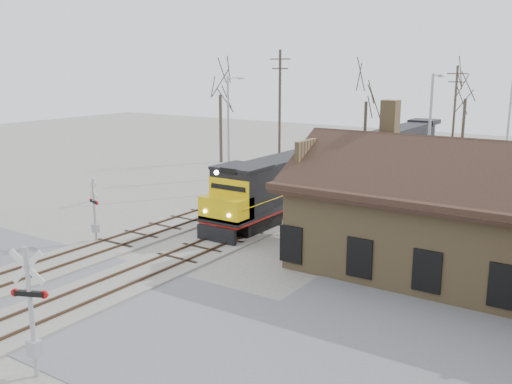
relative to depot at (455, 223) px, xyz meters
The scene contains 17 objects.
ground 17.14m from the depot, 134.97° to the right, with size 140.00×140.00×0.00m, color #A5A095.
road 17.13m from the depot, 134.97° to the right, with size 60.00×9.00×0.03m, color slate.
track_main 12.58m from the depot, 165.97° to the left, with size 3.40×90.00×0.24m.
track_siding 16.92m from the depot, 169.70° to the left, with size 3.40×90.00×0.24m.
depot is the anchor object (origin of this frame).
locomotive_lead 13.34m from the depot, 154.00° to the left, with size 2.74×18.34×4.07m.
locomotive_trailing 27.24m from the depot, 116.11° to the left, with size 2.74×18.34×3.85m.
crossbuck_near 18.72m from the depot, 116.47° to the right, with size 1.15×0.57×4.30m.
crossbuck_far 18.77m from the depot, 160.53° to the right, with size 1.00×0.38×3.59m.
streetlight_a 20.84m from the depot, 156.92° to the left, with size 0.25×2.04×8.81m.
streetlight_b 10.72m from the depot, 114.48° to the left, with size 0.25×2.04×9.12m.
streetlight_c 23.96m from the depot, 95.31° to the left, with size 0.25×2.04×8.45m.
utility_pole_a 26.12m from the depot, 139.95° to the left, with size 2.00×0.24×10.92m.
utility_pole_b 33.33m from the depot, 105.37° to the left, with size 2.00×0.24×9.59m.
tree_a 34.42m from the depot, 145.97° to the left, with size 4.51×4.51×11.04m.
tree_b 29.01m from the depot, 121.61° to the left, with size 4.17×4.17×10.23m.
tree_c 35.65m from the depot, 103.75° to the left, with size 4.18×4.18×10.24m.
Camera 1 is at (18.49, -14.46, 9.63)m, focal length 40.00 mm.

